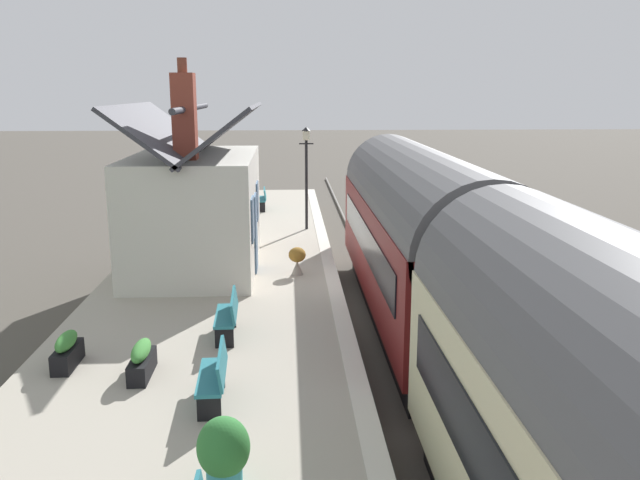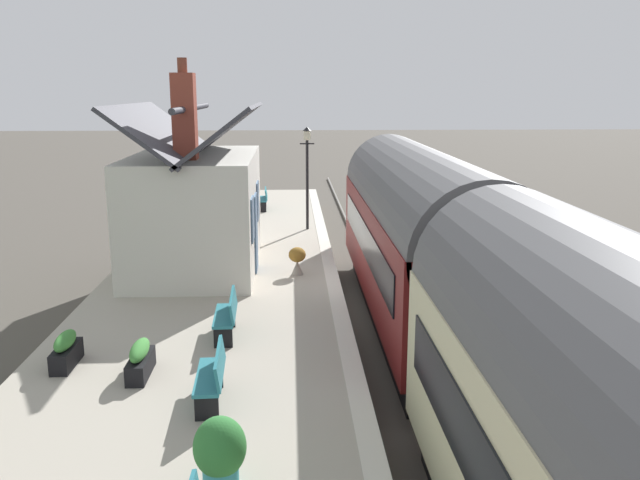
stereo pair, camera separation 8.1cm
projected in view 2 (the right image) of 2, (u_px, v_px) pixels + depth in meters
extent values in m
plane|color=#4C473F|center=(377.00, 309.00, 17.42)|extent=(160.00, 160.00, 0.00)
cube|color=#A39B8C|center=(222.00, 297.00, 17.15)|extent=(32.00, 6.18, 0.83)
cube|color=beige|center=(333.00, 280.00, 17.18)|extent=(32.00, 0.36, 0.02)
cube|color=gray|center=(437.00, 306.00, 17.48)|extent=(52.00, 0.08, 0.14)
cube|color=gray|center=(384.00, 307.00, 17.42)|extent=(52.00, 0.08, 0.14)
cube|color=black|center=(417.00, 307.00, 16.50)|extent=(10.10, 2.29, 0.70)
cube|color=maroon|center=(419.00, 250.00, 16.16)|extent=(10.98, 2.70, 2.30)
cylinder|color=#515154|center=(421.00, 204.00, 15.91)|extent=(10.98, 2.65, 2.65)
cube|color=black|center=(365.00, 239.00, 16.04)|extent=(9.33, 0.03, 0.80)
cylinder|color=black|center=(397.00, 272.00, 19.71)|extent=(0.70, 2.16, 0.70)
cylinder|color=black|center=(448.00, 360.00, 13.29)|extent=(0.70, 2.16, 0.70)
cube|color=black|center=(387.00, 198.00, 21.44)|extent=(0.04, 2.16, 0.90)
cylinder|color=#F2EDCC|center=(387.00, 227.00, 21.68)|extent=(0.06, 0.24, 0.24)
cube|color=red|center=(386.00, 240.00, 21.82)|extent=(0.16, 2.56, 0.24)
cube|color=silver|center=(196.00, 211.00, 18.20)|extent=(5.71, 3.28, 3.14)
cube|color=#38383F|center=(223.00, 131.00, 17.75)|extent=(6.21, 1.90, 1.47)
cube|color=#38383F|center=(162.00, 132.00, 17.68)|extent=(6.21, 1.90, 1.47)
cylinder|color=#38383F|center=(192.00, 108.00, 17.58)|extent=(6.21, 0.16, 0.16)
cube|color=brown|center=(185.00, 117.00, 16.33)|extent=(0.56, 0.56, 2.12)
cylinder|color=brown|center=(182.00, 65.00, 16.06)|extent=(0.24, 0.24, 0.36)
cube|color=slate|center=(256.00, 233.00, 17.93)|extent=(0.90, 0.06, 2.10)
cube|color=slate|center=(252.00, 219.00, 16.42)|extent=(0.80, 0.05, 1.10)
cube|color=slate|center=(258.00, 201.00, 19.15)|extent=(0.80, 0.05, 1.10)
cube|color=#26727F|center=(262.00, 199.00, 27.17)|extent=(1.41, 0.45, 0.06)
cube|color=#26727F|center=(266.00, 193.00, 27.14)|extent=(1.40, 0.15, 0.40)
cube|color=black|center=(262.00, 207.00, 26.68)|extent=(0.07, 0.36, 0.44)
cube|color=black|center=(262.00, 202.00, 27.77)|extent=(0.07, 0.36, 0.44)
cube|color=#26727F|center=(209.00, 377.00, 10.32)|extent=(1.42, 0.46, 0.06)
cube|color=#26727F|center=(220.00, 363.00, 10.29)|extent=(1.40, 0.16, 0.40)
cube|color=black|center=(207.00, 407.00, 9.83)|extent=(0.07, 0.36, 0.44)
cube|color=black|center=(212.00, 375.00, 10.92)|extent=(0.07, 0.36, 0.44)
cube|color=#26727F|center=(225.00, 316.00, 13.11)|extent=(1.41, 0.45, 0.06)
cube|color=#26727F|center=(233.00, 305.00, 13.08)|extent=(1.40, 0.15, 0.40)
cube|color=black|center=(223.00, 337.00, 12.62)|extent=(0.07, 0.36, 0.44)
cube|color=black|center=(227.00, 317.00, 13.71)|extent=(0.07, 0.36, 0.44)
cube|color=teal|center=(210.00, 201.00, 28.28)|extent=(0.83, 0.32, 0.33)
ellipsoid|color=olive|center=(210.00, 195.00, 28.22)|extent=(0.75, 0.29, 0.29)
cube|color=black|center=(67.00, 356.00, 11.79)|extent=(0.97, 0.32, 0.37)
ellipsoid|color=#3D8438|center=(65.00, 341.00, 11.72)|extent=(0.87, 0.29, 0.29)
cylinder|color=teal|center=(221.00, 475.00, 8.19)|extent=(0.45, 0.45, 0.32)
ellipsoid|color=#2D7233|center=(220.00, 447.00, 8.10)|extent=(0.66, 0.66, 0.77)
cone|color=#D15C59|center=(219.00, 430.00, 8.05)|extent=(0.11, 0.11, 0.27)
cube|color=black|center=(141.00, 366.00, 11.40)|extent=(1.04, 0.32, 0.35)
ellipsoid|color=#3D8438|center=(140.00, 350.00, 11.33)|extent=(0.93, 0.29, 0.29)
cone|color=gray|center=(297.00, 268.00, 17.65)|extent=(0.33, 0.33, 0.39)
cylinder|color=gray|center=(297.00, 273.00, 17.68)|extent=(0.18, 0.18, 0.06)
ellipsoid|color=olive|center=(297.00, 255.00, 17.57)|extent=(0.46, 0.46, 0.40)
cylinder|color=black|center=(307.00, 185.00, 23.13)|extent=(0.10, 0.10, 3.18)
cylinder|color=black|center=(307.00, 144.00, 22.80)|extent=(0.05, 0.50, 0.05)
cube|color=beige|center=(307.00, 135.00, 22.74)|extent=(0.24, 0.24, 0.32)
cone|color=black|center=(307.00, 129.00, 22.69)|extent=(0.32, 0.32, 0.14)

